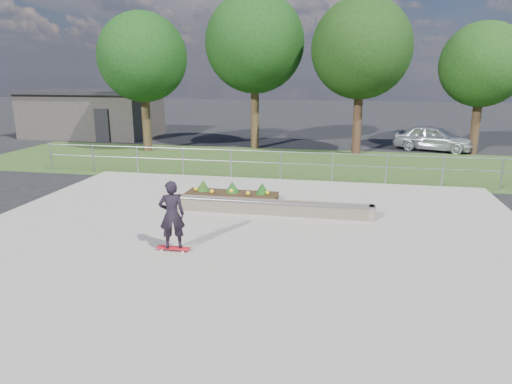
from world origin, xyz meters
TOP-DOWN VIEW (x-y plane):
  - ground at (0.00, 0.00)m, footprint 120.00×120.00m
  - grass_verge at (0.00, 11.00)m, footprint 30.00×8.00m
  - concrete_slab at (0.00, 0.00)m, footprint 15.00×15.00m
  - fence at (0.00, 7.50)m, footprint 20.06×0.06m
  - building at (-14.00, 18.00)m, footprint 8.40×5.40m
  - tree_far_left at (-8.00, 13.00)m, footprint 4.55×4.55m
  - tree_mid_left at (-2.50, 15.00)m, footprint 5.25×5.25m
  - tree_mid_right at (3.00, 14.00)m, footprint 4.90×4.90m
  - tree_far_right at (9.00, 15.50)m, footprint 4.20×4.20m
  - grind_ledge at (0.37, 2.96)m, footprint 6.00×0.44m
  - planter_bed at (-1.14, 4.08)m, footprint 3.00×1.20m
  - skateboarder at (-1.42, -0.34)m, footprint 0.80×0.57m
  - parked_car at (7.12, 16.09)m, footprint 4.35×2.89m

SIDE VIEW (x-z plane):
  - ground at x=0.00m, z-range 0.00..0.00m
  - grass_verge at x=0.00m, z-range 0.00..0.02m
  - concrete_slab at x=0.00m, z-range 0.00..0.06m
  - planter_bed at x=-1.14m, z-range -0.06..0.55m
  - grind_ledge at x=0.37m, z-range 0.05..0.48m
  - parked_car at x=7.12m, z-range 0.00..1.38m
  - fence at x=0.00m, z-range 0.17..1.37m
  - skateboarder at x=-1.42m, z-range 0.09..1.79m
  - building at x=-14.00m, z-range 0.01..3.01m
  - tree_far_right at x=9.00m, z-range 1.18..7.78m
  - tree_far_left at x=-8.00m, z-range 1.28..8.43m
  - tree_mid_right at x=3.00m, z-range 1.38..9.08m
  - tree_mid_left at x=-2.50m, z-range 1.48..9.73m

